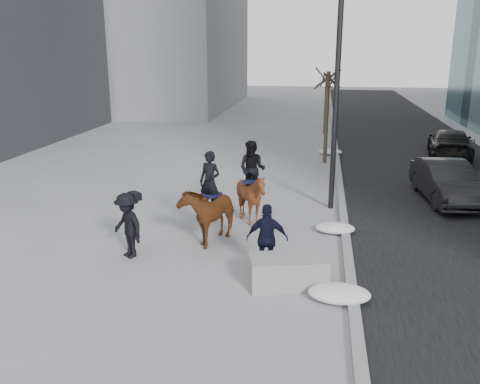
% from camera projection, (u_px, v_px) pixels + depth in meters
% --- Properties ---
extents(ground, '(120.00, 120.00, 0.00)m').
position_uv_depth(ground, '(233.00, 259.00, 13.38)').
color(ground, gray).
rests_on(ground, ground).
extents(road, '(8.00, 90.00, 0.01)m').
position_uv_depth(road, '(433.00, 176.00, 21.81)').
color(road, black).
rests_on(road, ground).
extents(curb, '(0.25, 90.00, 0.12)m').
position_uv_depth(curb, '(338.00, 172.00, 22.40)').
color(curb, gray).
rests_on(curb, ground).
extents(planter, '(1.94, 1.30, 0.71)m').
position_uv_depth(planter, '(288.00, 271.00, 11.81)').
color(planter, gray).
rests_on(planter, ground).
extents(car_near, '(1.93, 4.50, 1.44)m').
position_uv_depth(car_near, '(446.00, 182.00, 18.21)').
color(car_near, black).
rests_on(car_near, ground).
extents(car_far, '(2.80, 5.21, 1.44)m').
position_uv_depth(car_far, '(450.00, 144.00, 25.26)').
color(car_far, black).
rests_on(car_far, ground).
extents(tree_near, '(1.20, 1.20, 4.76)m').
position_uv_depth(tree_near, '(327.00, 113.00, 23.73)').
color(tree_near, '#35261F').
rests_on(tree_near, ground).
extents(tree_far, '(1.20, 1.20, 4.16)m').
position_uv_depth(tree_far, '(326.00, 101.00, 31.83)').
color(tree_far, '#3C2F23').
rests_on(tree_far, ground).
extents(mounted_left, '(1.53, 2.19, 2.58)m').
position_uv_depth(mounted_left, '(209.00, 208.00, 14.45)').
color(mounted_left, '#4F270F').
rests_on(mounted_left, ground).
extents(mounted_right, '(1.67, 1.81, 2.62)m').
position_uv_depth(mounted_right, '(252.00, 191.00, 15.81)').
color(mounted_right, '#4C210F').
rests_on(mounted_right, ground).
extents(feeder, '(1.05, 0.88, 1.75)m').
position_uv_depth(feeder, '(267.00, 239.00, 12.40)').
color(feeder, black).
rests_on(feeder, ground).
extents(camera_crew, '(1.30, 1.21, 1.75)m').
position_uv_depth(camera_crew, '(128.00, 225.00, 13.30)').
color(camera_crew, black).
rests_on(camera_crew, ground).
extents(lamppost, '(0.25, 0.80, 9.09)m').
position_uv_depth(lamppost, '(338.00, 59.00, 16.22)').
color(lamppost, black).
rests_on(lamppost, ground).
extents(snow_piles, '(1.38, 16.59, 0.35)m').
position_uv_depth(snow_piles, '(334.00, 212.00, 16.61)').
color(snow_piles, silver).
rests_on(snow_piles, ground).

